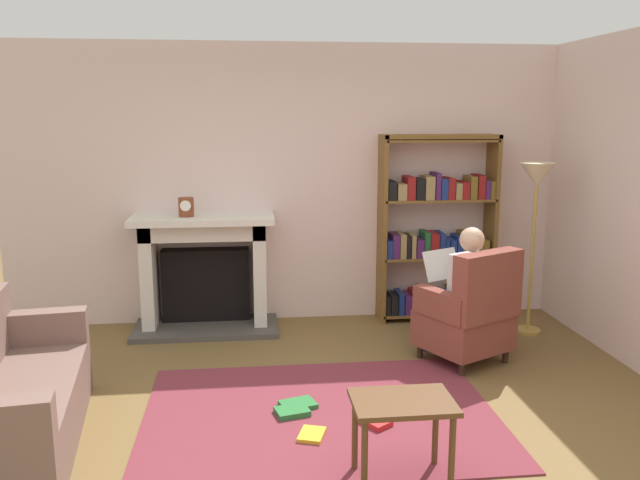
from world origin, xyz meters
The scene contains 13 objects.
ground centered at (0.00, 0.00, 0.00)m, with size 14.00×14.00×0.00m, color brown.
back_wall centered at (0.00, 2.55, 1.35)m, with size 5.60×0.10×2.70m, color beige.
side_wall_right centered at (2.65, 1.25, 1.35)m, with size 0.10×5.20×2.70m, color beige.
area_rug centered at (0.00, 0.30, 0.01)m, with size 2.40×1.80×0.01m, color maroon.
fireplace centered at (-0.88, 2.30, 0.58)m, with size 1.36×0.64×1.10m.
mantel_clock centered at (-1.03, 2.20, 1.19)m, with size 0.14×0.14×0.18m.
bookshelf centered at (1.39, 2.33, 0.87)m, with size 1.14×0.32×1.84m.
armchair_reading centered at (1.33, 1.12, 0.42)m, with size 0.85×0.85×0.97m.
seated_reader centered at (1.28, 1.22, 0.62)m, with size 0.53×0.60×1.14m.
sofa_floral centered at (-1.96, 0.08, 0.32)m, with size 0.92×1.78×0.85m.
side_table centered at (0.36, -0.57, 0.41)m, with size 0.56×0.39×0.49m.
scattered_books centered at (-0.04, 0.24, 0.03)m, with size 0.78×0.68×0.04m.
floor_lamp centered at (2.15, 1.80, 1.35)m, with size 0.32×0.32×1.60m.
Camera 1 is at (-0.47, -3.83, 2.04)m, focal length 36.57 mm.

